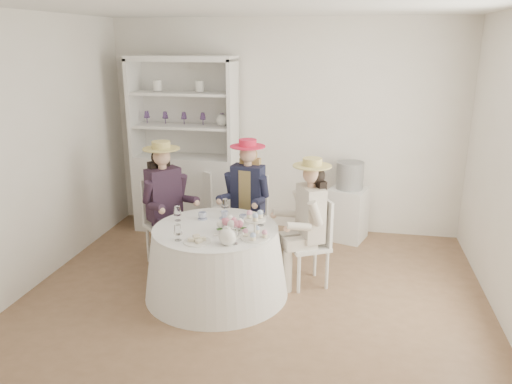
# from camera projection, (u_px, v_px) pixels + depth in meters

# --- Properties ---
(ground) EXTENTS (4.50, 4.50, 0.00)m
(ground) POSITION_uv_depth(u_px,v_px,m) (254.00, 297.00, 4.92)
(ground) COLOR brown
(ground) RESTS_ON ground
(ceiling) EXTENTS (4.50, 4.50, 0.00)m
(ceiling) POSITION_uv_depth(u_px,v_px,m) (254.00, 5.00, 4.13)
(ceiling) COLOR white
(ceiling) RESTS_ON wall_back
(wall_back) EXTENTS (4.50, 0.00, 4.50)m
(wall_back) POSITION_uv_depth(u_px,v_px,m) (284.00, 127.00, 6.40)
(wall_back) COLOR white
(wall_back) RESTS_ON ground
(wall_front) EXTENTS (4.50, 0.00, 4.50)m
(wall_front) POSITION_uv_depth(u_px,v_px,m) (180.00, 251.00, 2.65)
(wall_front) COLOR white
(wall_front) RESTS_ON ground
(wall_left) EXTENTS (0.00, 4.50, 4.50)m
(wall_left) POSITION_uv_depth(u_px,v_px,m) (31.00, 153.00, 4.94)
(wall_left) COLOR white
(wall_left) RESTS_ON ground
(tea_table) EXTENTS (1.41, 1.41, 0.70)m
(tea_table) POSITION_uv_depth(u_px,v_px,m) (216.00, 261.00, 4.89)
(tea_table) COLOR white
(tea_table) RESTS_ON ground
(hutch) EXTENTS (1.38, 0.64, 2.24)m
(hutch) POSITION_uv_depth(u_px,v_px,m) (187.00, 170.00, 6.50)
(hutch) COLOR silver
(hutch) RESTS_ON ground
(side_table) EXTENTS (0.54, 0.54, 0.66)m
(side_table) POSITION_uv_depth(u_px,v_px,m) (348.00, 214.00, 6.27)
(side_table) COLOR silver
(side_table) RESTS_ON ground
(hatbox) EXTENTS (0.36, 0.36, 0.33)m
(hatbox) POSITION_uv_depth(u_px,v_px,m) (350.00, 175.00, 6.12)
(hatbox) COLOR black
(hatbox) RESTS_ON side_table
(guest_left) EXTENTS (0.60, 0.58, 1.40)m
(guest_left) POSITION_uv_depth(u_px,v_px,m) (165.00, 197.00, 5.44)
(guest_left) COLOR silver
(guest_left) RESTS_ON ground
(guest_mid) EXTENTS (0.51, 0.54, 1.38)m
(guest_mid) POSITION_uv_depth(u_px,v_px,m) (247.00, 192.00, 5.61)
(guest_mid) COLOR silver
(guest_mid) RESTS_ON ground
(guest_right) EXTENTS (0.57, 0.51, 1.34)m
(guest_right) POSITION_uv_depth(u_px,v_px,m) (308.00, 215.00, 4.96)
(guest_right) COLOR silver
(guest_right) RESTS_ON ground
(spare_chair) EXTENTS (0.50, 0.50, 0.86)m
(spare_chair) POSITION_uv_depth(u_px,v_px,m) (210.00, 200.00, 6.38)
(spare_chair) COLOR silver
(spare_chair) RESTS_ON ground
(teacup_a) EXTENTS (0.11, 0.11, 0.07)m
(teacup_a) POSITION_uv_depth(u_px,v_px,m) (202.00, 216.00, 5.01)
(teacup_a) COLOR white
(teacup_a) RESTS_ON tea_table
(teacup_b) EXTENTS (0.10, 0.10, 0.07)m
(teacup_b) POSITION_uv_depth(u_px,v_px,m) (225.00, 215.00, 5.02)
(teacup_b) COLOR white
(teacup_b) RESTS_ON tea_table
(teacup_c) EXTENTS (0.09, 0.09, 0.06)m
(teacup_c) POSITION_uv_depth(u_px,v_px,m) (243.00, 219.00, 4.94)
(teacup_c) COLOR white
(teacup_c) RESTS_ON tea_table
(flower_bowl) EXTENTS (0.27, 0.27, 0.05)m
(flower_bowl) POSITION_uv_depth(u_px,v_px,m) (239.00, 226.00, 4.76)
(flower_bowl) COLOR white
(flower_bowl) RESTS_ON tea_table
(flower_arrangement) EXTENTS (0.20, 0.20, 0.07)m
(flower_arrangement) POSITION_uv_depth(u_px,v_px,m) (231.00, 223.00, 4.65)
(flower_arrangement) COLOR #CE6783
(flower_arrangement) RESTS_ON tea_table
(table_teapot) EXTENTS (0.23, 0.16, 0.17)m
(table_teapot) POSITION_uv_depth(u_px,v_px,m) (228.00, 236.00, 4.39)
(table_teapot) COLOR white
(table_teapot) RESTS_ON tea_table
(sandwich_plate) EXTENTS (0.24, 0.24, 0.05)m
(sandwich_plate) POSITION_uv_depth(u_px,v_px,m) (197.00, 241.00, 4.45)
(sandwich_plate) COLOR white
(sandwich_plate) RESTS_ON tea_table
(cupcake_stand) EXTENTS (0.27, 0.27, 0.25)m
(cupcake_stand) POSITION_uv_depth(u_px,v_px,m) (255.00, 229.00, 4.52)
(cupcake_stand) COLOR white
(cupcake_stand) RESTS_ON tea_table
(stemware_set) EXTENTS (0.92, 0.89, 0.15)m
(stemware_set) POSITION_uv_depth(u_px,v_px,m) (215.00, 220.00, 4.77)
(stemware_set) COLOR white
(stemware_set) RESTS_ON tea_table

